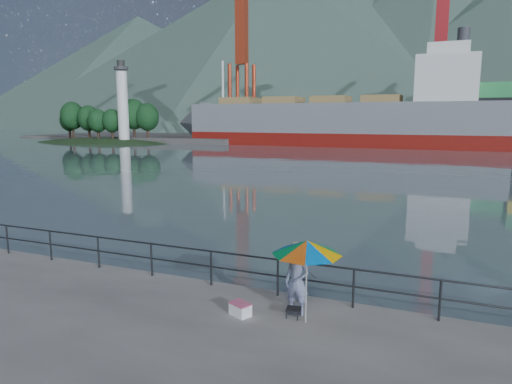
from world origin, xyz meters
TOP-DOWN VIEW (x-y plane):
  - ground at (0.00, -3.50)m, footprint 24.00×11.00m
  - harbor_water at (0.00, 130.00)m, footprint 500.00×280.00m
  - far_dock at (10.00, 93.00)m, footprint 200.00×40.00m
  - guardrail at (0.00, 1.70)m, footprint 22.00×0.06m
  - lighthouse_islet at (-54.97, 61.99)m, footprint 48.00×26.40m
  - fisherman at (3.79, 0.83)m, footprint 0.60×0.40m
  - beach_umbrella at (4.14, 0.43)m, footprint 1.95×1.95m
  - folding_stool at (3.81, 0.58)m, footprint 0.40×0.40m
  - cooler_bag at (2.58, 0.21)m, footprint 0.58×0.50m
  - fishing_rod at (3.62, 1.80)m, footprint 0.29×1.84m
  - bulk_carrier at (-8.31, 69.27)m, footprint 52.41×9.07m

SIDE VIEW (x-z plane):
  - ground at x=0.00m, z-range -0.50..0.00m
  - harbor_water at x=0.00m, z-range 0.00..0.00m
  - far_dock at x=10.00m, z-range -0.20..0.20m
  - fishing_rod at x=3.62m, z-range -0.65..0.65m
  - folding_stool at x=3.81m, z-range 0.01..0.24m
  - cooler_bag at x=2.58m, z-range 0.00..0.28m
  - lighthouse_islet at x=-54.97m, z-range -9.34..9.86m
  - guardrail at x=0.00m, z-range 0.01..1.03m
  - fisherman at x=3.79m, z-range 0.00..1.62m
  - beach_umbrella at x=4.14m, z-range 0.82..2.79m
  - bulk_carrier at x=-8.31m, z-range -3.14..11.36m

